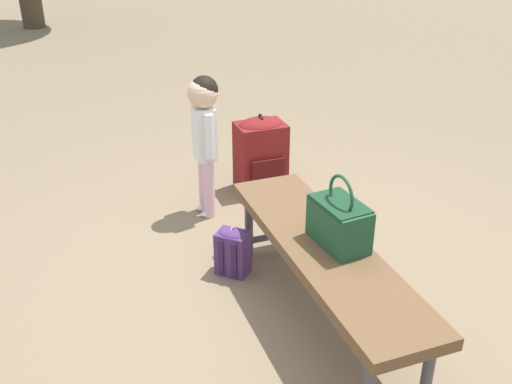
{
  "coord_description": "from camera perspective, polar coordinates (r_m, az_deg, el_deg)",
  "views": [
    {
      "loc": [
        -2.25,
        1.76,
        1.99
      ],
      "look_at": [
        0.27,
        0.07,
        0.45
      ],
      "focal_mm": 41.71,
      "sensor_mm": 36.0,
      "label": 1
    }
  ],
  "objects": [
    {
      "name": "child_standing",
      "position": [
        3.86,
        -4.98,
        6.44
      ],
      "size": [
        0.26,
        0.2,
        0.97
      ],
      "color": "#E5B2C6",
      "rests_on": "ground"
    },
    {
      "name": "handbag",
      "position": [
        2.88,
        7.98,
        -2.8
      ],
      "size": [
        0.34,
        0.22,
        0.37
      ],
      "color": "#1E4C2D",
      "rests_on": "park_bench"
    },
    {
      "name": "park_bench",
      "position": [
        2.95,
        6.55,
        -6.01
      ],
      "size": [
        1.65,
        0.76,
        0.45
      ],
      "color": "brown",
      "rests_on": "ground"
    },
    {
      "name": "ground_plane",
      "position": [
        3.48,
        3.51,
        -8.05
      ],
      "size": [
        40.0,
        40.0,
        0.0
      ],
      "primitive_type": "plane",
      "color": "#7F6B51",
      "rests_on": "ground"
    },
    {
      "name": "backpack_large",
      "position": [
        4.33,
        0.45,
        3.81
      ],
      "size": [
        0.36,
        0.4,
        0.59
      ],
      "color": "maroon",
      "rests_on": "ground"
    },
    {
      "name": "backpack_small",
      "position": [
        3.43,
        -2.24,
        -5.57
      ],
      "size": [
        0.22,
        0.21,
        0.3
      ],
      "color": "#4C2D66",
      "rests_on": "ground"
    }
  ]
}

